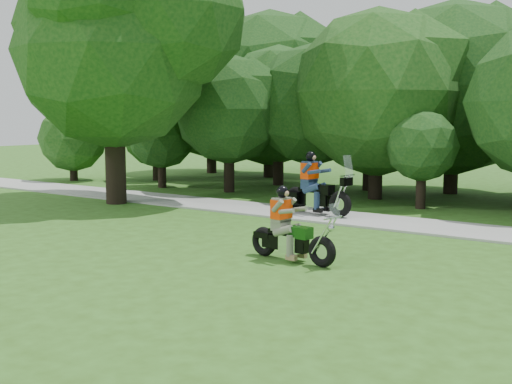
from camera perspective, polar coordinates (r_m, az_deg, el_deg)
The scene contains 5 objects.
ground at distance 10.41m, azimuth 0.59°, elevation -9.60°, with size 100.00×100.00×0.00m, color #315618.
walkway at distance 17.42m, azimuth 15.79°, elevation -3.06°, with size 60.00×2.20×0.06m, color gray.
big_tree_west at distance 22.31m, azimuth -12.06°, elevation 13.93°, with size 8.64×6.56×9.96m.
chopper_motorcycle at distance 13.05m, azimuth 2.87°, elevation -3.69°, with size 2.14×0.66×1.53m.
touring_motorcycle at distance 18.94m, azimuth 5.15°, elevation 0.08°, with size 2.41×0.96×1.84m.
Camera 1 is at (5.69, -8.21, 2.95)m, focal length 45.00 mm.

